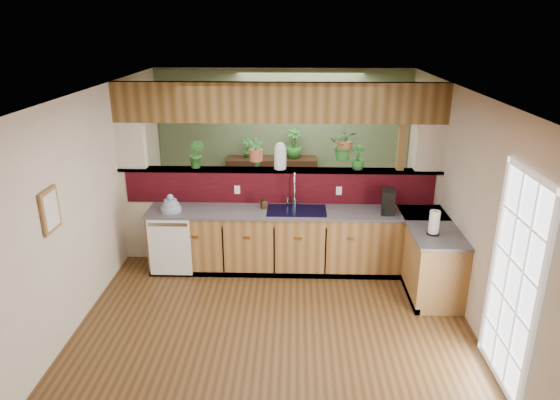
{
  "coord_description": "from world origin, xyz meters",
  "views": [
    {
      "loc": [
        0.22,
        -5.48,
        3.37
      ],
      "look_at": [
        0.03,
        0.7,
        1.15
      ],
      "focal_mm": 32.0,
      "sensor_mm": 36.0,
      "label": 1
    }
  ],
  "objects_px": {
    "glass_jar": "(280,156)",
    "paper_towel": "(434,223)",
    "faucet": "(294,188)",
    "dish_stack": "(171,206)",
    "soap_dispenser": "(264,202)",
    "shelving_console": "(272,186)",
    "coffee_maker": "(388,202)"
  },
  "relations": [
    {
      "from": "dish_stack",
      "to": "coffee_maker",
      "type": "xyz_separation_m",
      "value": [
        2.97,
        0.03,
        0.07
      ]
    },
    {
      "from": "soap_dispenser",
      "to": "glass_jar",
      "type": "relative_size",
      "value": 0.46
    },
    {
      "from": "shelving_console",
      "to": "faucet",
      "type": "bearing_deg",
      "value": -81.11
    },
    {
      "from": "paper_towel",
      "to": "coffee_maker",
      "type": "bearing_deg",
      "value": 121.28
    },
    {
      "from": "soap_dispenser",
      "to": "paper_towel",
      "type": "distance_m",
      "value": 2.29
    },
    {
      "from": "coffee_maker",
      "to": "paper_towel",
      "type": "xyz_separation_m",
      "value": [
        0.44,
        -0.72,
        -0.0
      ]
    },
    {
      "from": "coffee_maker",
      "to": "paper_towel",
      "type": "relative_size",
      "value": 0.99
    },
    {
      "from": "faucet",
      "to": "glass_jar",
      "type": "distance_m",
      "value": 0.51
    },
    {
      "from": "coffee_maker",
      "to": "glass_jar",
      "type": "relative_size",
      "value": 0.85
    },
    {
      "from": "faucet",
      "to": "paper_towel",
      "type": "relative_size",
      "value": 1.56
    },
    {
      "from": "soap_dispenser",
      "to": "paper_towel",
      "type": "bearing_deg",
      "value": -21.35
    },
    {
      "from": "soap_dispenser",
      "to": "coffee_maker",
      "type": "height_order",
      "value": "coffee_maker"
    },
    {
      "from": "soap_dispenser",
      "to": "coffee_maker",
      "type": "relative_size",
      "value": 0.54
    },
    {
      "from": "faucet",
      "to": "dish_stack",
      "type": "height_order",
      "value": "faucet"
    },
    {
      "from": "faucet",
      "to": "dish_stack",
      "type": "bearing_deg",
      "value": -172.21
    },
    {
      "from": "faucet",
      "to": "paper_towel",
      "type": "xyz_separation_m",
      "value": [
        1.72,
        -0.92,
        -0.12
      ]
    },
    {
      "from": "glass_jar",
      "to": "shelving_console",
      "type": "relative_size",
      "value": 0.24
    },
    {
      "from": "coffee_maker",
      "to": "paper_towel",
      "type": "bearing_deg",
      "value": -50.11
    },
    {
      "from": "faucet",
      "to": "dish_stack",
      "type": "xyz_separation_m",
      "value": [
        -1.69,
        -0.23,
        -0.2
      ]
    },
    {
      "from": "faucet",
      "to": "coffee_maker",
      "type": "relative_size",
      "value": 1.58
    },
    {
      "from": "soap_dispenser",
      "to": "glass_jar",
      "type": "height_order",
      "value": "glass_jar"
    },
    {
      "from": "coffee_maker",
      "to": "paper_towel",
      "type": "height_order",
      "value": "paper_towel"
    },
    {
      "from": "faucet",
      "to": "glass_jar",
      "type": "bearing_deg",
      "value": 132.0
    },
    {
      "from": "faucet",
      "to": "dish_stack",
      "type": "relative_size",
      "value": 1.8
    },
    {
      "from": "coffee_maker",
      "to": "glass_jar",
      "type": "height_order",
      "value": "glass_jar"
    },
    {
      "from": "dish_stack",
      "to": "shelving_console",
      "type": "relative_size",
      "value": 0.17
    },
    {
      "from": "dish_stack",
      "to": "soap_dispenser",
      "type": "xyz_separation_m",
      "value": [
        1.27,
        0.15,
        0.01
      ]
    },
    {
      "from": "soap_dispenser",
      "to": "coffee_maker",
      "type": "bearing_deg",
      "value": -3.95
    },
    {
      "from": "dish_stack",
      "to": "soap_dispenser",
      "type": "distance_m",
      "value": 1.28
    },
    {
      "from": "dish_stack",
      "to": "coffee_maker",
      "type": "distance_m",
      "value": 2.97
    },
    {
      "from": "paper_towel",
      "to": "shelving_console",
      "type": "height_order",
      "value": "paper_towel"
    },
    {
      "from": "glass_jar",
      "to": "paper_towel",
      "type": "bearing_deg",
      "value": -30.74
    }
  ]
}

